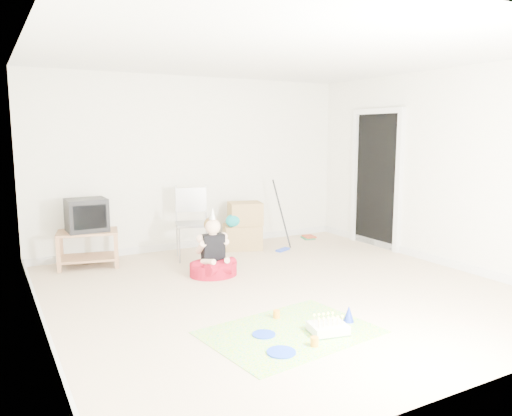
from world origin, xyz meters
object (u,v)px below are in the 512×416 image
crt_tv (87,215)px  birthday_cake (328,329)px  folding_chair (193,224)px  cardboard_boxes (243,227)px  tv_stand (88,246)px  seated_woman (213,261)px

crt_tv → birthday_cake: size_ratio=1.37×
folding_chair → cardboard_boxes: 0.94m
cardboard_boxes → tv_stand: bearing=178.1°
tv_stand → seated_woman: 1.75m
crt_tv → seated_woman: size_ratio=0.58×
crt_tv → birthday_cake: 3.70m
tv_stand → folding_chair: (1.38, -0.29, 0.22)m
crt_tv → folding_chair: bearing=-13.6°
tv_stand → cardboard_boxes: 2.28m
crt_tv → folding_chair: 1.42m
crt_tv → folding_chair: size_ratio=0.49×
folding_chair → birthday_cake: 3.09m
seated_woman → birthday_cake: size_ratio=2.34×
tv_stand → seated_woman: (1.28, -1.19, -0.10)m
folding_chair → tv_stand: bearing=168.0°
crt_tv → tv_stand: bearing=178.4°
seated_woman → birthday_cake: bearing=-86.1°
folding_chair → seated_woman: folding_chair is taller
seated_woman → birthday_cake: seated_woman is taller
tv_stand → crt_tv: crt_tv is taller
tv_stand → folding_chair: 1.43m
tv_stand → cardboard_boxes: size_ratio=1.20×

